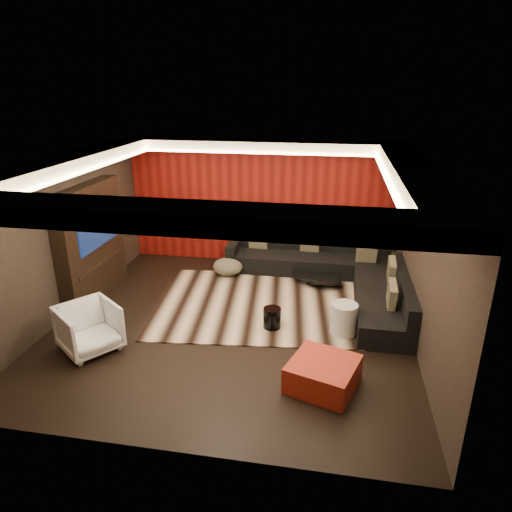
% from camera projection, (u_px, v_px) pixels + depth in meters
% --- Properties ---
extents(floor, '(6.00, 6.00, 0.02)m').
position_uv_depth(floor, '(233.00, 324.00, 7.94)').
color(floor, black).
rests_on(floor, ground).
extents(ceiling, '(6.00, 6.00, 0.02)m').
position_uv_depth(ceiling, '(230.00, 161.00, 6.94)').
color(ceiling, silver).
rests_on(ceiling, ground).
extents(wall_back, '(6.00, 0.02, 2.80)m').
position_uv_depth(wall_back, '(262.00, 203.00, 10.21)').
color(wall_back, black).
rests_on(wall_back, ground).
extents(wall_left, '(0.02, 6.00, 2.80)m').
position_uv_depth(wall_left, '(63.00, 238.00, 7.93)').
color(wall_left, black).
rests_on(wall_left, ground).
extents(wall_right, '(0.02, 6.00, 2.80)m').
position_uv_depth(wall_right, '(424.00, 259.00, 6.95)').
color(wall_right, black).
rests_on(wall_right, ground).
extents(red_feature_wall, '(5.98, 0.05, 2.78)m').
position_uv_depth(red_feature_wall, '(261.00, 203.00, 10.17)').
color(red_feature_wall, '#6B0C0A').
rests_on(red_feature_wall, ground).
extents(soffit_back, '(6.00, 0.60, 0.22)m').
position_uv_depth(soffit_back, '(259.00, 146.00, 9.46)').
color(soffit_back, silver).
rests_on(soffit_back, ground).
extents(soffit_front, '(6.00, 0.60, 0.22)m').
position_uv_depth(soffit_front, '(168.00, 216.00, 4.49)').
color(soffit_front, silver).
rests_on(soffit_front, ground).
extents(soffit_left, '(0.60, 4.80, 0.22)m').
position_uv_depth(soffit_left, '(68.00, 163.00, 7.42)').
color(soffit_left, silver).
rests_on(soffit_left, ground).
extents(soffit_right, '(0.60, 4.80, 0.22)m').
position_uv_depth(soffit_right, '(413.00, 174.00, 6.54)').
color(soffit_right, silver).
rests_on(soffit_right, ground).
extents(cove_back, '(4.80, 0.08, 0.04)m').
position_uv_depth(cove_back, '(257.00, 153.00, 9.18)').
color(cove_back, '#FFD899').
rests_on(cove_back, ground).
extents(cove_front, '(4.80, 0.08, 0.04)m').
position_uv_depth(cove_front, '(180.00, 216.00, 4.84)').
color(cove_front, '#FFD899').
rests_on(cove_front, ground).
extents(cove_left, '(0.08, 4.80, 0.04)m').
position_uv_depth(cove_left, '(88.00, 170.00, 7.39)').
color(cove_left, '#FFD899').
rests_on(cove_left, ground).
extents(cove_right, '(0.08, 4.80, 0.04)m').
position_uv_depth(cove_right, '(388.00, 180.00, 6.63)').
color(cove_right, '#FFD899').
rests_on(cove_right, ground).
extents(tv_surround, '(0.30, 2.00, 2.20)m').
position_uv_depth(tv_surround, '(91.00, 243.00, 8.56)').
color(tv_surround, black).
rests_on(tv_surround, ground).
extents(tv_screen, '(0.04, 1.30, 0.80)m').
position_uv_depth(tv_screen, '(97.00, 226.00, 8.41)').
color(tv_screen, black).
rests_on(tv_screen, ground).
extents(tv_shelf, '(0.04, 1.60, 0.04)m').
position_uv_depth(tv_shelf, '(102.00, 263.00, 8.68)').
color(tv_shelf, black).
rests_on(tv_shelf, ground).
extents(rug, '(4.29, 3.40, 0.02)m').
position_uv_depth(rug, '(264.00, 304.00, 8.62)').
color(rug, beige).
rests_on(rug, floor).
extents(coffee_table, '(1.47, 1.47, 0.19)m').
position_uv_depth(coffee_table, '(316.00, 279.00, 9.43)').
color(coffee_table, black).
rests_on(coffee_table, rug).
extents(drum_stool, '(0.34, 0.34, 0.35)m').
position_uv_depth(drum_stool, '(272.00, 318.00, 7.72)').
color(drum_stool, black).
rests_on(drum_stool, rug).
extents(striped_pouf, '(0.66, 0.66, 0.35)m').
position_uv_depth(striped_pouf, '(228.00, 266.00, 9.86)').
color(striped_pouf, '#BDB692').
rests_on(striped_pouf, rug).
extents(white_side_table, '(0.58, 0.58, 0.55)m').
position_uv_depth(white_side_table, '(344.00, 319.00, 7.52)').
color(white_side_table, silver).
rests_on(white_side_table, floor).
extents(orange_ottoman, '(1.09, 1.09, 0.38)m').
position_uv_depth(orange_ottoman, '(323.00, 374.00, 6.24)').
color(orange_ottoman, maroon).
rests_on(orange_ottoman, floor).
extents(armchair, '(1.15, 1.15, 0.76)m').
position_uv_depth(armchair, '(89.00, 328.00, 7.03)').
color(armchair, white).
rests_on(armchair, floor).
extents(sectional_sofa, '(3.65, 3.50, 0.75)m').
position_uv_depth(sectional_sofa, '(336.00, 275.00, 9.28)').
color(sectional_sofa, black).
rests_on(sectional_sofa, floor).
extents(throw_pillows, '(3.05, 2.78, 0.50)m').
position_uv_depth(throw_pillows, '(339.00, 258.00, 9.18)').
color(throw_pillows, beige).
rests_on(throw_pillows, sectional_sofa).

